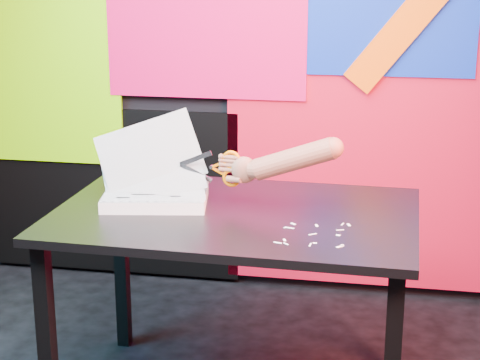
# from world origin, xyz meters

# --- Properties ---
(room) EXTENTS (3.01, 3.01, 2.71)m
(room) POSITION_xyz_m (0.00, 0.00, 1.35)
(room) COLOR black
(room) RESTS_ON ground
(backdrop) EXTENTS (2.88, 0.05, 2.08)m
(backdrop) POSITION_xyz_m (0.06, 1.46, 0.96)
(backdrop) COLOR red
(backdrop) RESTS_ON ground
(work_table) EXTENTS (1.27, 0.87, 0.75)m
(work_table) POSITION_xyz_m (0.10, 0.37, 0.66)
(work_table) COLOR black
(work_table) RESTS_ON ground
(printout_stack) EXTENTS (0.44, 0.32, 0.35)m
(printout_stack) POSITION_xyz_m (-0.20, 0.41, 0.78)
(printout_stack) COLOR white
(printout_stack) RESTS_ON work_table
(scissors) EXTENTS (0.23, 0.04, 0.13)m
(scissors) POSITION_xyz_m (0.06, 0.43, 0.89)
(scissors) COLOR silver
(scissors) RESTS_ON printout_stack
(hand_forearm) EXTENTS (0.43, 0.12, 0.19)m
(hand_forearm) POSITION_xyz_m (0.27, 0.40, 0.93)
(hand_forearm) COLOR brown
(hand_forearm) RESTS_ON work_table
(paper_clippings) EXTENTS (0.23, 0.24, 0.00)m
(paper_clippings) POSITION_xyz_m (0.39, 0.18, 0.75)
(paper_clippings) COLOR white
(paper_clippings) RESTS_ON work_table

